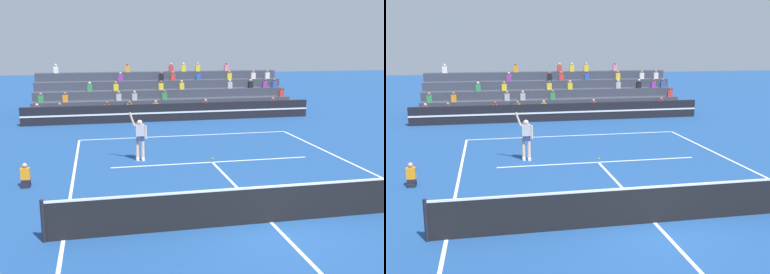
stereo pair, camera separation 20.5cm
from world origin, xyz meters
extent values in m
plane|color=navy|center=(0.00, 0.00, 0.00)|extent=(120.00, 120.00, 0.00)
cube|color=white|center=(0.00, 11.90, 0.00)|extent=(11.00, 0.10, 0.01)
cube|color=white|center=(-5.50, 0.00, 0.00)|extent=(0.10, 23.80, 0.01)
cube|color=white|center=(0.00, 6.43, 0.00)|extent=(8.25, 0.10, 0.01)
cube|color=white|center=(0.00, 0.00, 0.00)|extent=(0.10, 12.85, 0.01)
cylinder|color=black|center=(-5.95, 0.00, 0.55)|extent=(0.10, 0.10, 1.10)
cube|color=black|center=(0.00, 0.00, 0.50)|extent=(11.90, 0.02, 1.00)
cube|color=white|center=(0.00, 0.00, 1.03)|extent=(11.90, 0.04, 0.06)
cube|color=black|center=(0.00, 16.54, 0.55)|extent=(18.00, 0.24, 1.10)
cube|color=white|center=(0.00, 16.41, 0.55)|extent=(18.00, 0.02, 0.10)
cube|color=#383D4C|center=(0.00, 17.81, 0.28)|extent=(17.24, 0.95, 0.55)
cube|color=red|center=(2.42, 17.64, 0.77)|extent=(0.32, 0.22, 0.44)
sphere|color=tan|center=(2.42, 17.64, 1.09)|extent=(0.18, 0.18, 0.18)
cube|color=red|center=(7.13, 17.64, 0.77)|extent=(0.32, 0.22, 0.44)
sphere|color=#9E7051|center=(7.13, 17.64, 1.09)|extent=(0.18, 0.18, 0.18)
cube|color=yellow|center=(-2.53, 17.64, 0.77)|extent=(0.32, 0.22, 0.44)
sphere|color=brown|center=(-2.53, 17.64, 1.09)|extent=(0.18, 0.18, 0.18)
cube|color=yellow|center=(-0.87, 17.64, 0.77)|extent=(0.32, 0.22, 0.44)
sphere|color=tan|center=(-0.87, 17.64, 1.09)|extent=(0.18, 0.18, 0.18)
cube|color=red|center=(-3.94, 17.64, 0.77)|extent=(0.32, 0.22, 0.44)
sphere|color=brown|center=(-3.94, 17.64, 1.09)|extent=(0.18, 0.18, 0.18)
cube|color=purple|center=(-8.14, 17.64, 0.77)|extent=(0.32, 0.22, 0.44)
sphere|color=beige|center=(-8.14, 17.64, 1.09)|extent=(0.18, 0.18, 0.18)
cube|color=#2D4CA5|center=(-6.81, 17.64, 0.77)|extent=(0.32, 0.22, 0.44)
sphere|color=#9E7051|center=(-6.81, 17.64, 1.09)|extent=(0.18, 0.18, 0.18)
cube|color=#383D4C|center=(0.00, 18.76, 0.55)|extent=(17.24, 0.95, 1.10)
cube|color=#B2B2B7|center=(-3.15, 18.59, 1.32)|extent=(0.32, 0.22, 0.44)
sphere|color=#9E7051|center=(-3.15, 18.59, 1.64)|extent=(0.18, 0.18, 0.18)
cube|color=red|center=(8.12, 18.59, 1.32)|extent=(0.32, 0.22, 0.44)
sphere|color=brown|center=(8.12, 18.59, 1.64)|extent=(0.18, 0.18, 0.18)
cube|color=#338C4C|center=(-0.15, 18.59, 1.32)|extent=(0.32, 0.22, 0.44)
sphere|color=brown|center=(-0.15, 18.59, 1.64)|extent=(0.18, 0.18, 0.18)
cube|color=orange|center=(-6.51, 18.59, 1.32)|extent=(0.32, 0.22, 0.44)
sphere|color=brown|center=(-6.51, 18.59, 1.64)|extent=(0.18, 0.18, 0.18)
cube|color=#338C4C|center=(-7.99, 18.59, 1.32)|extent=(0.32, 0.22, 0.44)
sphere|color=#9E7051|center=(-7.99, 18.59, 1.64)|extent=(0.18, 0.18, 0.18)
cube|color=#B2B2B7|center=(-2.13, 18.59, 1.32)|extent=(0.32, 0.22, 0.44)
sphere|color=tan|center=(-2.13, 18.59, 1.64)|extent=(0.18, 0.18, 0.18)
cube|color=#383D4C|center=(0.00, 19.71, 0.83)|extent=(17.24, 0.95, 1.65)
cube|color=#B2B2B7|center=(4.64, 19.54, 1.87)|extent=(0.32, 0.22, 0.44)
sphere|color=beige|center=(4.64, 19.54, 2.19)|extent=(0.18, 0.18, 0.18)
cube|color=#2D4CA5|center=(7.96, 19.54, 1.87)|extent=(0.32, 0.22, 0.44)
sphere|color=brown|center=(7.96, 19.54, 2.19)|extent=(0.18, 0.18, 0.18)
cube|color=purple|center=(7.25, 19.54, 1.87)|extent=(0.32, 0.22, 0.44)
sphere|color=brown|center=(7.25, 19.54, 2.19)|extent=(0.18, 0.18, 0.18)
cube|color=yellow|center=(-3.27, 19.54, 1.87)|extent=(0.32, 0.22, 0.44)
sphere|color=#9E7051|center=(-3.27, 19.54, 2.19)|extent=(0.18, 0.18, 0.18)
cube|color=black|center=(6.16, 19.54, 1.87)|extent=(0.32, 0.22, 0.44)
sphere|color=beige|center=(6.16, 19.54, 2.19)|extent=(0.18, 0.18, 0.18)
cube|color=#338C4C|center=(-4.98, 19.54, 1.87)|extent=(0.32, 0.22, 0.44)
sphere|color=beige|center=(-4.98, 19.54, 2.19)|extent=(0.18, 0.18, 0.18)
cube|color=yellow|center=(-0.24, 19.54, 1.87)|extent=(0.32, 0.22, 0.44)
sphere|color=brown|center=(-0.24, 19.54, 2.19)|extent=(0.18, 0.18, 0.18)
cube|color=yellow|center=(1.20, 19.54, 1.87)|extent=(0.32, 0.22, 0.44)
sphere|color=tan|center=(1.20, 19.54, 2.19)|extent=(0.18, 0.18, 0.18)
cube|color=#383D4C|center=(0.00, 20.66, 1.10)|extent=(17.24, 0.95, 2.20)
cube|color=silver|center=(7.78, 20.49, 2.42)|extent=(0.32, 0.22, 0.44)
sphere|color=#9E7051|center=(7.78, 20.49, 2.74)|extent=(0.18, 0.18, 0.18)
cube|color=#2D4CA5|center=(2.58, 20.49, 2.42)|extent=(0.32, 0.22, 0.44)
sphere|color=brown|center=(2.58, 20.49, 2.74)|extent=(0.18, 0.18, 0.18)
cube|color=purple|center=(-2.90, 20.49, 2.42)|extent=(0.32, 0.22, 0.44)
sphere|color=tan|center=(-2.90, 20.49, 2.74)|extent=(0.18, 0.18, 0.18)
cube|color=red|center=(0.75, 20.49, 2.42)|extent=(0.32, 0.22, 0.44)
sphere|color=#9E7051|center=(0.75, 20.49, 2.74)|extent=(0.18, 0.18, 0.18)
cube|color=black|center=(-0.08, 20.49, 2.42)|extent=(0.32, 0.22, 0.44)
sphere|color=brown|center=(-0.08, 20.49, 2.74)|extent=(0.18, 0.18, 0.18)
cube|color=yellow|center=(4.88, 20.49, 2.42)|extent=(0.32, 0.22, 0.44)
sphere|color=#9E7051|center=(4.88, 20.49, 2.74)|extent=(0.18, 0.18, 0.18)
cube|color=silver|center=(6.69, 20.49, 2.42)|extent=(0.32, 0.22, 0.44)
sphere|color=#9E7051|center=(6.69, 20.49, 2.74)|extent=(0.18, 0.18, 0.18)
cube|color=#383D4C|center=(0.00, 21.61, 1.38)|extent=(17.24, 0.95, 2.75)
cube|color=pink|center=(4.93, 21.44, 2.97)|extent=(0.32, 0.22, 0.44)
sphere|color=brown|center=(4.93, 21.44, 3.29)|extent=(0.18, 0.18, 0.18)
cube|color=red|center=(0.79, 21.44, 2.97)|extent=(0.32, 0.22, 0.44)
sphere|color=tan|center=(0.79, 21.44, 3.29)|extent=(0.18, 0.18, 0.18)
cube|color=silver|center=(-7.21, 21.44, 2.97)|extent=(0.32, 0.22, 0.44)
sphere|color=beige|center=(-7.21, 21.44, 3.29)|extent=(0.18, 0.18, 0.18)
cube|color=yellow|center=(1.68, 21.44, 2.97)|extent=(0.32, 0.22, 0.44)
sphere|color=beige|center=(1.68, 21.44, 3.29)|extent=(0.18, 0.18, 0.18)
cube|color=orange|center=(-2.36, 21.44, 2.97)|extent=(0.32, 0.22, 0.44)
sphere|color=brown|center=(-2.36, 21.44, 3.29)|extent=(0.18, 0.18, 0.18)
cube|color=yellow|center=(2.75, 21.44, 2.97)|extent=(0.32, 0.22, 0.44)
sphere|color=tan|center=(2.75, 21.44, 3.29)|extent=(0.18, 0.18, 0.18)
cube|color=black|center=(-7.02, 4.63, 0.06)|extent=(0.28, 0.36, 0.12)
cube|color=black|center=(-7.02, 4.63, 0.18)|extent=(0.28, 0.24, 0.18)
cube|color=orange|center=(-7.02, 4.63, 0.47)|extent=(0.30, 0.18, 0.40)
sphere|color=tan|center=(-7.02, 4.63, 0.76)|extent=(0.17, 0.17, 0.17)
cylinder|color=beige|center=(-2.76, 7.35, 0.45)|extent=(0.14, 0.14, 0.90)
cylinder|color=beige|center=(-2.98, 7.43, 0.45)|extent=(0.14, 0.14, 0.90)
cube|color=navy|center=(-2.86, 7.37, 0.94)|extent=(0.33, 0.21, 0.20)
cube|color=#B2B2B7|center=(-2.86, 7.37, 1.24)|extent=(0.37, 0.21, 0.56)
sphere|color=beige|center=(-2.86, 7.37, 1.60)|extent=(0.22, 0.22, 0.22)
cube|color=white|center=(-2.76, 7.31, 0.04)|extent=(0.13, 0.26, 0.09)
cube|color=white|center=(-2.98, 7.39, 0.04)|extent=(0.13, 0.26, 0.09)
cylinder|color=beige|center=(-2.62, 7.38, 1.18)|extent=(0.09, 0.09, 0.56)
cylinder|color=beige|center=(-3.17, 7.36, 1.75)|extent=(0.27, 0.10, 0.60)
cylinder|color=black|center=(-3.29, 7.36, 2.13)|extent=(0.10, 0.03, 0.22)
torus|color=black|center=(-3.34, 7.36, 2.30)|extent=(0.39, 0.04, 0.39)
sphere|color=#C6DB33|center=(0.13, 6.88, 0.03)|extent=(0.07, 0.07, 0.07)
camera|label=1|loc=(-4.51, -10.84, 4.84)|focal=42.00mm
camera|label=2|loc=(-4.31, -10.88, 4.84)|focal=42.00mm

